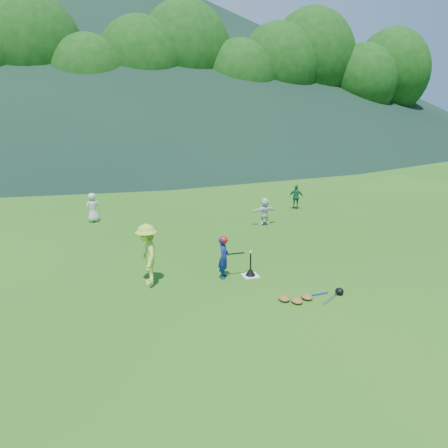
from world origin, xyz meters
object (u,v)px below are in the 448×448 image
object	(u,v)px
batter_child	(224,257)
adult_coach	(147,254)
home_plate	(250,276)
fielder_a	(93,208)
fielder_d	(265,211)
batting_tee	(250,272)
fielder_c	(296,197)
equipment_pile	(307,297)

from	to	relation	value
batter_child	adult_coach	bearing A→B (deg)	111.74
home_plate	fielder_a	size ratio (longest dim) A/B	0.36
adult_coach	batter_child	bearing A→B (deg)	86.14
home_plate	fielder_d	world-z (taller)	fielder_d
adult_coach	fielder_a	size ratio (longest dim) A/B	1.39
batter_child	fielder_a	world-z (taller)	batter_child
adult_coach	batting_tee	distance (m)	3.03
home_plate	fielder_c	world-z (taller)	fielder_c
fielder_d	equipment_pile	distance (m)	6.97
fielder_c	batting_tee	world-z (taller)	fielder_c
home_plate	fielder_c	xyz separation A→B (m)	(4.99, 6.89, 0.56)
adult_coach	fielder_a	world-z (taller)	adult_coach
fielder_d	batting_tee	size ratio (longest dim) A/B	1.68
batting_tee	adult_coach	bearing A→B (deg)	171.98
adult_coach	batting_tee	xyz separation A→B (m)	(2.91, -0.41, -0.73)
home_plate	fielder_a	xyz separation A→B (m)	(-4.15, 7.52, 0.61)
batter_child	fielder_c	distance (m)	8.89
home_plate	fielder_c	distance (m)	8.53
fielder_c	batting_tee	distance (m)	8.52
fielder_c	fielder_d	world-z (taller)	same
adult_coach	equipment_pile	size ratio (longest dim) A/B	0.95
home_plate	fielder_d	distance (m)	5.48
adult_coach	home_plate	bearing A→B (deg)	85.62
home_plate	fielder_c	size ratio (longest dim) A/B	0.39
fielder_d	home_plate	bearing A→B (deg)	59.58
home_plate	adult_coach	distance (m)	3.06
fielder_a	fielder_c	xyz separation A→B (m)	(9.14, -0.62, -0.05)
fielder_d	equipment_pile	xyz separation A→B (m)	(-1.67, -6.75, -0.50)
fielder_c	equipment_pile	xyz separation A→B (m)	(-4.15, -8.80, -0.50)
fielder_a	fielder_d	distance (m)	7.17
fielder_c	batting_tee	size ratio (longest dim) A/B	1.68
home_plate	adult_coach	xyz separation A→B (m)	(-2.91, 0.41, 0.85)
home_plate	batting_tee	xyz separation A→B (m)	(0.00, 0.00, 0.12)
adult_coach	fielder_c	bearing A→B (deg)	133.03
home_plate	equipment_pile	distance (m)	2.08
batting_tee	equipment_pile	xyz separation A→B (m)	(0.83, -1.91, -0.06)
batter_child	fielder_c	size ratio (longest dim) A/B	1.08
equipment_pile	batting_tee	bearing A→B (deg)	113.56
fielder_c	fielder_d	bearing A→B (deg)	71.38
batting_tee	fielder_a	bearing A→B (deg)	118.91
adult_coach	fielder_c	distance (m)	10.22
home_plate	fielder_a	bearing A→B (deg)	118.91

